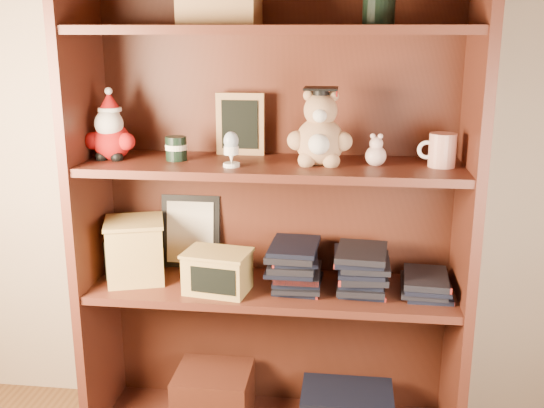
{
  "coord_description": "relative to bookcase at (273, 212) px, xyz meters",
  "views": [
    {
      "loc": [
        0.12,
        -0.57,
        1.34
      ],
      "look_at": [
        -0.11,
        1.3,
        0.82
      ],
      "focal_mm": 42.0,
      "sensor_mm": 36.0,
      "label": 1
    }
  ],
  "objects": [
    {
      "name": "treats_box",
      "position": [
        -0.44,
        -0.05,
        -0.13
      ],
      "size": [
        0.23,
        0.23,
        0.2
      ],
      "color": "tan",
      "rests_on": "shelf_lower"
    },
    {
      "name": "book_stack_right",
      "position": [
        0.48,
        -0.05,
        -0.2
      ],
      "size": [
        0.14,
        0.2,
        0.06
      ],
      "color": "black",
      "rests_on": "shelf_lower"
    },
    {
      "name": "shelf_lower",
      "position": [
        0.0,
        -0.05,
        -0.24
      ],
      "size": [
        1.14,
        0.33,
        0.02
      ],
      "color": "#512317",
      "rests_on": "ground"
    },
    {
      "name": "santa_plush",
      "position": [
        -0.5,
        -0.06,
        0.25
      ],
      "size": [
        0.16,
        0.12,
        0.23
      ],
      "color": "#A50F0F",
      "rests_on": "shelf_upper"
    },
    {
      "name": "grad_teddy_bear",
      "position": [
        0.15,
        -0.06,
        0.26
      ],
      "size": [
        0.19,
        0.17,
        0.23
      ],
      "color": "tan",
      "rests_on": "shelf_upper"
    },
    {
      "name": "pink_figurine",
      "position": [
        0.31,
        -0.05,
        0.21
      ],
      "size": [
        0.06,
        0.06,
        0.1
      ],
      "color": "beige",
      "rests_on": "shelf_upper"
    },
    {
      "name": "teachers_tin",
      "position": [
        -0.29,
        -0.05,
        0.21
      ],
      "size": [
        0.07,
        0.07,
        0.07
      ],
      "color": "black",
      "rests_on": "shelf_upper"
    },
    {
      "name": "egg_cup",
      "position": [
        -0.11,
        -0.13,
        0.23
      ],
      "size": [
        0.05,
        0.05,
        0.1
      ],
      "color": "white",
      "rests_on": "shelf_upper"
    },
    {
      "name": "book_stack_mid",
      "position": [
        0.28,
        -0.05,
        -0.16
      ],
      "size": [
        0.14,
        0.2,
        0.13
      ],
      "color": "black",
      "rests_on": "shelf_lower"
    },
    {
      "name": "book_stack_left",
      "position": [
        0.08,
        -0.05,
        -0.16
      ],
      "size": [
        0.14,
        0.2,
        0.14
      ],
      "color": "black",
      "rests_on": "shelf_lower"
    },
    {
      "name": "chalkboard_plaque",
      "position": [
        -0.11,
        0.06,
        0.27
      ],
      "size": [
        0.15,
        0.08,
        0.2
      ],
      "color": "#9E7547",
      "rests_on": "shelf_upper"
    },
    {
      "name": "pencils_box",
      "position": [
        -0.16,
        -0.12,
        -0.16
      ],
      "size": [
        0.22,
        0.17,
        0.13
      ],
      "color": "tan",
      "rests_on": "shelf_lower"
    },
    {
      "name": "bookcase",
      "position": [
        0.0,
        0.0,
        0.0
      ],
      "size": [
        1.2,
        0.35,
        1.6
      ],
      "color": "#512317",
      "rests_on": "ground"
    },
    {
      "name": "shelf_upper",
      "position": [
        0.0,
        -0.05,
        0.16
      ],
      "size": [
        1.14,
        0.33,
        0.02
      ],
      "color": "#512317",
      "rests_on": "ground"
    },
    {
      "name": "teacher_mug",
      "position": [
        0.5,
        -0.05,
        0.22
      ],
      "size": [
        0.11,
        0.08,
        0.1
      ],
      "color": "silver",
      "rests_on": "shelf_upper"
    },
    {
      "name": "certificate_frame",
      "position": [
        -0.29,
        0.09,
        -0.1
      ],
      "size": [
        0.2,
        0.05,
        0.25
      ],
      "color": "black",
      "rests_on": "shelf_lower"
    }
  ]
}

